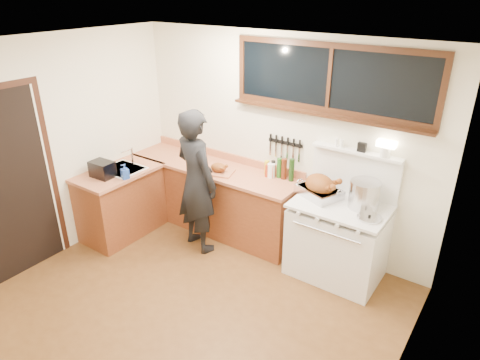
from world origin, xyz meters
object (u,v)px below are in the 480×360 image
Objects in this scene: man at (196,182)px; cutting_board at (219,169)px; roast_turkey at (320,188)px; vintage_stove at (338,238)px.

cutting_board is at bearing 79.51° from man.
roast_turkey reaches higher than cutting_board.
man reaches higher than cutting_board.
roast_turkey is (1.31, 0.14, 0.05)m from cutting_board.
vintage_stove is at bearing 3.55° from cutting_board.
man is 0.37m from cutting_board.
man is 3.21× the size of roast_turkey.
cutting_board is (0.07, 0.36, 0.05)m from man.
man is at bearing -100.49° from cutting_board.
man is (-1.66, -0.45, 0.43)m from vintage_stove.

